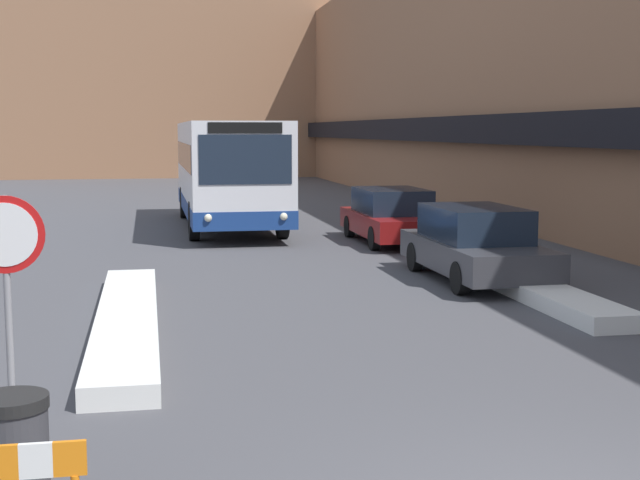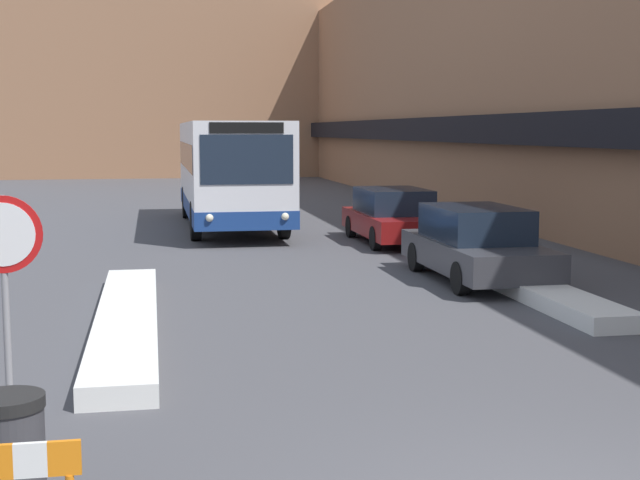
{
  "view_description": "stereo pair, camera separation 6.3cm",
  "coord_description": "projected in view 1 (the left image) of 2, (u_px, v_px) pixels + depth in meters",
  "views": [
    {
      "loc": [
        -3.23,
        -5.97,
        3.01
      ],
      "look_at": [
        -0.46,
        8.4,
        1.21
      ],
      "focal_mm": 50.0,
      "sensor_mm": 36.0,
      "label": 1
    },
    {
      "loc": [
        -3.17,
        -5.98,
        3.01
      ],
      "look_at": [
        -0.46,
        8.4,
        1.21
      ],
      "focal_mm": 50.0,
      "sensor_mm": 36.0,
      "label": 2
    }
  ],
  "objects": [
    {
      "name": "building_row_right",
      "position": [
        526.0,
        66.0,
        31.41
      ],
      "size": [
        5.5,
        60.0,
        10.59
      ],
      "color": "#996B4C",
      "rests_on": "ground_plane"
    },
    {
      "name": "building_backdrop_far",
      "position": [
        195.0,
        65.0,
        59.63
      ],
      "size": [
        26.0,
        8.0,
        14.71
      ],
      "color": "#996B4C",
      "rests_on": "ground_plane"
    },
    {
      "name": "snow_bank_left",
      "position": [
        127.0,
        320.0,
        13.58
      ],
      "size": [
        0.9,
        8.22,
        0.28
      ],
      "color": "silver",
      "rests_on": "ground_plane"
    },
    {
      "name": "snow_bank_right",
      "position": [
        540.0,
        292.0,
        15.89
      ],
      "size": [
        0.9,
        5.62,
        0.28
      ],
      "color": "silver",
      "rests_on": "ground_plane"
    },
    {
      "name": "city_bus",
      "position": [
        228.0,
        171.0,
        27.68
      ],
      "size": [
        2.73,
        10.56,
        3.26
      ],
      "color": "silver",
      "rests_on": "ground_plane"
    },
    {
      "name": "parked_car_front",
      "position": [
        475.0,
        244.0,
        17.9
      ],
      "size": [
        1.87,
        4.57,
        1.49
      ],
      "color": "#38383D",
      "rests_on": "ground_plane"
    },
    {
      "name": "parked_car_middle",
      "position": [
        392.0,
        216.0,
        23.98
      ],
      "size": [
        1.93,
        4.57,
        1.45
      ],
      "color": "maroon",
      "rests_on": "ground_plane"
    },
    {
      "name": "stop_sign",
      "position": [
        6.0,
        263.0,
        8.64
      ],
      "size": [
        0.76,
        0.08,
        2.39
      ],
      "color": "gray",
      "rests_on": "ground_plane"
    },
    {
      "name": "trash_bin",
      "position": [
        13.0,
        454.0,
        7.0
      ],
      "size": [
        0.59,
        0.59,
        0.95
      ],
      "color": "#38383D",
      "rests_on": "ground_plane"
    }
  ]
}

